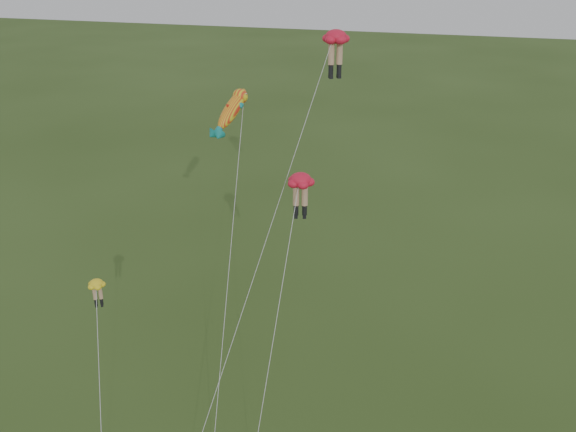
# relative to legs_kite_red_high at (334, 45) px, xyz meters

# --- Properties ---
(legs_kite_red_high) EXTENTS (5.44, 15.51, 20.10)m
(legs_kite_red_high) POSITION_rel_legs_kite_red_high_xyz_m (0.00, 0.00, 0.00)
(legs_kite_red_high) COLOR red
(legs_kite_red_high) RESTS_ON ground
(legs_kite_red_mid) EXTENTS (1.76, 8.57, 13.69)m
(legs_kite_red_mid) POSITION_rel_legs_kite_red_high_xyz_m (-0.50, -5.92, -6.30)
(legs_kite_red_mid) COLOR red
(legs_kite_red_mid) RESTS_ON ground
(legs_kite_yellow) EXTENTS (4.16, 7.91, 8.32)m
(legs_kite_yellow) POSITION_rel_legs_kite_red_high_xyz_m (-10.38, -10.48, -11.65)
(legs_kite_yellow) COLOR yellow
(legs_kite_yellow) RESTS_ON ground
(fish_kite) EXTENTS (2.49, 10.85, 17.42)m
(fish_kite) POSITION_rel_legs_kite_red_high_xyz_m (-4.89, -3.64, -3.15)
(fish_kite) COLOR yellow
(fish_kite) RESTS_ON ground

